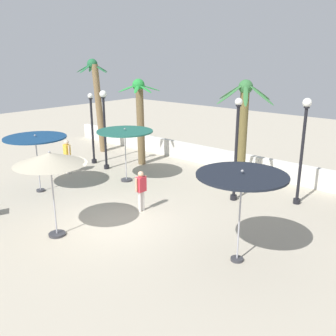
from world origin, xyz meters
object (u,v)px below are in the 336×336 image
(patio_umbrella_4, at_px, (50,160))
(lamp_post_2, at_px, (236,147))
(palm_tree_2, at_px, (140,112))
(lamp_post_3, at_px, (104,122))
(lamp_post_0, at_px, (92,127))
(guest_1, at_px, (67,153))
(patio_umbrella_2, at_px, (35,139))
(palm_tree_0, at_px, (97,97))
(guest_0, at_px, (141,187))
(palm_tree_1, at_px, (243,122))
(lamp_post_1, at_px, (303,143))
(patio_umbrella_1, at_px, (125,134))
(patio_umbrella_0, at_px, (242,179))

(patio_umbrella_4, height_order, lamp_post_2, lamp_post_2)
(palm_tree_2, distance_m, lamp_post_3, 2.02)
(lamp_post_0, relative_size, guest_1, 2.22)
(patio_umbrella_2, xyz_separation_m, lamp_post_3, (-0.43, 4.11, 0.13))
(palm_tree_0, height_order, lamp_post_3, palm_tree_0)
(guest_0, bearing_deg, palm_tree_0, 149.87)
(palm_tree_2, relative_size, guest_0, 2.85)
(patio_umbrella_2, relative_size, guest_0, 1.62)
(palm_tree_0, xyz_separation_m, lamp_post_2, (10.72, -1.70, -1.08))
(patio_umbrella_4, relative_size, palm_tree_1, 0.61)
(lamp_post_1, bearing_deg, palm_tree_1, 172.68)
(patio_umbrella_1, bearing_deg, palm_tree_0, 152.17)
(patio_umbrella_4, height_order, lamp_post_3, lamp_post_3)
(guest_1, bearing_deg, palm_tree_2, 67.30)
(patio_umbrella_1, relative_size, lamp_post_2, 0.62)
(patio_umbrella_2, distance_m, patio_umbrella_4, 4.61)
(palm_tree_2, relative_size, lamp_post_0, 1.20)
(patio_umbrella_2, bearing_deg, lamp_post_1, 33.55)
(patio_umbrella_0, distance_m, patio_umbrella_1, 8.25)
(patio_umbrella_2, height_order, palm_tree_0, palm_tree_0)
(lamp_post_1, bearing_deg, palm_tree_2, -179.80)
(patio_umbrella_2, xyz_separation_m, lamp_post_0, (-1.79, 4.37, -0.34))
(palm_tree_0, distance_m, lamp_post_2, 10.91)
(patio_umbrella_1, bearing_deg, lamp_post_2, 13.64)
(patio_umbrella_2, relative_size, patio_umbrella_4, 0.90)
(patio_umbrella_4, bearing_deg, lamp_post_0, 133.56)
(patio_umbrella_1, height_order, lamp_post_1, lamp_post_1)
(patio_umbrella_4, relative_size, lamp_post_3, 0.71)
(lamp_post_1, height_order, guest_0, lamp_post_1)
(lamp_post_1, bearing_deg, patio_umbrella_4, -121.67)
(patio_umbrella_1, distance_m, lamp_post_3, 2.33)
(patio_umbrella_2, distance_m, guest_0, 5.25)
(palm_tree_2, relative_size, lamp_post_1, 1.08)
(lamp_post_3, distance_m, guest_0, 6.16)
(lamp_post_0, distance_m, lamp_post_2, 8.73)
(lamp_post_0, xyz_separation_m, lamp_post_3, (1.36, -0.26, 0.46))
(patio_umbrella_2, xyz_separation_m, palm_tree_2, (0.25, 5.99, 0.49))
(patio_umbrella_4, xyz_separation_m, lamp_post_0, (-5.97, 6.28, -0.63))
(lamp_post_0, relative_size, lamp_post_2, 0.91)
(lamp_post_3, height_order, guest_1, lamp_post_3)
(patio_umbrella_0, height_order, lamp_post_2, lamp_post_2)
(palm_tree_0, height_order, lamp_post_2, palm_tree_0)
(patio_umbrella_0, height_order, guest_0, patio_umbrella_0)
(lamp_post_1, bearing_deg, patio_umbrella_2, -146.45)
(palm_tree_0, bearing_deg, patio_umbrella_0, -23.41)
(patio_umbrella_2, xyz_separation_m, guest_1, (-1.28, 2.34, -1.28))
(patio_umbrella_2, bearing_deg, patio_umbrella_0, 3.81)
(palm_tree_1, xyz_separation_m, lamp_post_2, (0.69, -1.68, -0.73))
(patio_umbrella_1, height_order, patio_umbrella_2, same)
(patio_umbrella_0, bearing_deg, palm_tree_2, 150.08)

